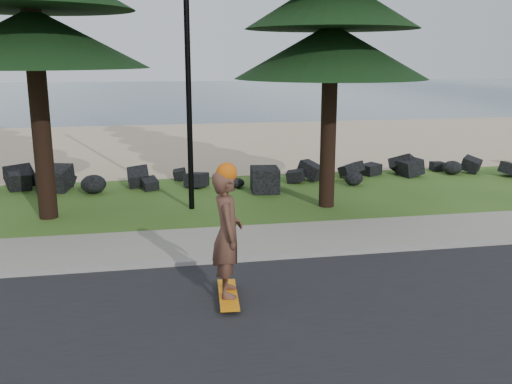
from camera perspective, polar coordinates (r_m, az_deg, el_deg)
ground at (r=11.80m, az=-5.22°, el=-5.63°), size 160.00×160.00×0.00m
road at (r=7.71m, az=-1.78°, el=-16.40°), size 160.00×7.00×0.02m
kerb at (r=10.94m, az=-4.76°, el=-6.90°), size 160.00×0.20×0.10m
sidewalk at (r=11.98m, az=-5.32°, el=-5.14°), size 160.00×2.00×0.08m
beach_sand at (r=25.91m, az=-8.39°, el=4.78°), size 160.00×15.00×0.01m
ocean at (r=62.24m, az=-9.92°, el=9.71°), size 160.00×58.00×0.01m
seawall_boulders at (r=17.18m, az=-7.06°, el=0.41°), size 60.00×2.40×1.10m
lamp_post at (r=14.35m, az=-6.88°, el=14.51°), size 0.25×0.14×8.14m
skateboarder at (r=8.95m, az=-2.88°, el=-4.24°), size 0.54×1.23×2.25m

